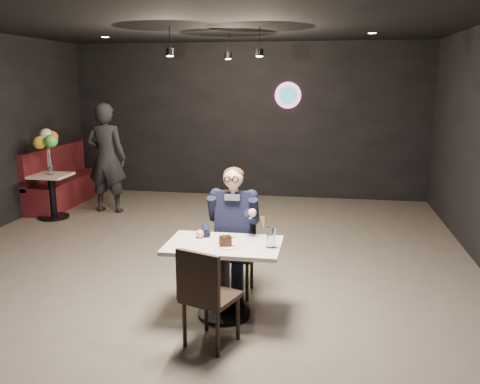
% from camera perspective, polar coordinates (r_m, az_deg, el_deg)
% --- Properties ---
extents(floor, '(9.00, 9.00, 0.00)m').
position_cam_1_polar(floor, '(6.11, -5.95, -9.61)').
color(floor, slate).
rests_on(floor, ground).
extents(wall_sign, '(0.50, 0.06, 0.50)m').
position_cam_1_polar(wall_sign, '(9.94, 5.41, 10.76)').
color(wall_sign, pink).
rests_on(wall_sign, floor).
extents(pendant_lights, '(1.40, 1.20, 0.36)m').
position_cam_1_polar(pendant_lights, '(7.63, -2.24, 16.92)').
color(pendant_lights, black).
rests_on(pendant_lights, floor).
extents(main_table, '(1.10, 0.70, 0.75)m').
position_cam_1_polar(main_table, '(5.04, -1.82, -9.84)').
color(main_table, white).
rests_on(main_table, floor).
extents(chair_far, '(0.42, 0.46, 0.92)m').
position_cam_1_polar(chair_far, '(5.52, -0.68, -6.89)').
color(chair_far, black).
rests_on(chair_far, floor).
extents(chair_near, '(0.55, 0.58, 0.92)m').
position_cam_1_polar(chair_near, '(4.52, -3.25, -11.44)').
color(chair_near, black).
rests_on(chair_near, floor).
extents(seated_man, '(0.60, 0.80, 1.44)m').
position_cam_1_polar(seated_man, '(5.44, -0.69, -4.30)').
color(seated_man, black).
rests_on(seated_man, floor).
extents(dessert_plate, '(0.21, 0.21, 0.01)m').
position_cam_1_polar(dessert_plate, '(4.81, -1.29, -6.12)').
color(dessert_plate, white).
rests_on(dessert_plate, main_table).
extents(cake_slice, '(0.14, 0.12, 0.08)m').
position_cam_1_polar(cake_slice, '(4.81, -1.66, -5.56)').
color(cake_slice, black).
rests_on(cake_slice, dessert_plate).
extents(mint_leaf, '(0.06, 0.04, 0.01)m').
position_cam_1_polar(mint_leaf, '(4.78, -0.83, -5.15)').
color(mint_leaf, '#2A832D').
rests_on(mint_leaf, cake_slice).
extents(sundae_glass, '(0.09, 0.09, 0.20)m').
position_cam_1_polar(sundae_glass, '(4.79, 3.48, -5.08)').
color(sundae_glass, silver).
rests_on(sundae_glass, main_table).
extents(wafer_cone, '(0.08, 0.08, 0.13)m').
position_cam_1_polar(wafer_cone, '(4.72, 2.68, -3.50)').
color(wafer_cone, tan).
rests_on(wafer_cone, sundae_glass).
extents(booth_bench, '(0.54, 2.15, 1.07)m').
position_cam_1_polar(booth_bench, '(10.06, -19.05, 1.76)').
color(booth_bench, '#400F0D').
rests_on(booth_bench, floor).
extents(side_table, '(0.58, 0.58, 0.73)m').
position_cam_1_polar(side_table, '(9.10, -20.30, -0.53)').
color(side_table, white).
rests_on(side_table, floor).
extents(balloon_vase, '(0.10, 0.10, 0.14)m').
position_cam_1_polar(balloon_vase, '(9.01, -20.52, 2.31)').
color(balloon_vase, silver).
rests_on(balloon_vase, side_table).
extents(balloon_bunch, '(0.38, 0.38, 0.63)m').
position_cam_1_polar(balloon_bunch, '(8.96, -20.71, 4.79)').
color(balloon_bunch, yellow).
rests_on(balloon_bunch, balloon_vase).
extents(passerby, '(0.70, 0.46, 1.91)m').
position_cam_1_polar(passerby, '(9.16, -14.76, 3.71)').
color(passerby, black).
rests_on(passerby, floor).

